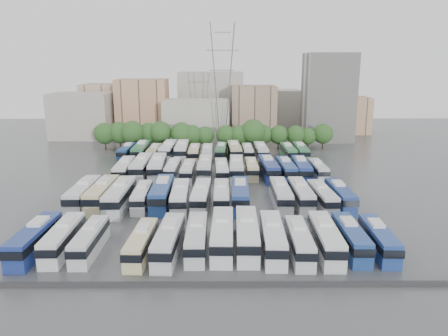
{
  "coord_description": "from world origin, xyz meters",
  "views": [
    {
      "loc": [
        1.74,
        -75.22,
        23.26
      ],
      "look_at": [
        2.21,
        8.27,
        3.0
      ],
      "focal_mm": 35.0,
      "sensor_mm": 36.0,
      "label": 1
    }
  ],
  "objects_px": {
    "bus_r3_s4": "(182,150)",
    "bus_r3_s12": "(288,152)",
    "bus_r0_s1": "(63,238)",
    "bus_r3_s2": "(154,152)",
    "bus_r0_s11": "(326,238)",
    "apartment_tower": "(328,97)",
    "bus_r1_s0": "(83,194)",
    "bus_r1_s12": "(322,197)",
    "bus_r2_s9": "(252,168)",
    "bus_r2_s6": "(205,168)",
    "bus_r3_s7": "(221,152)",
    "bus_r1_s10": "(281,194)",
    "bus_r3_s8": "(234,151)",
    "bus_r0_s7": "(222,234)",
    "bus_r3_s3": "(168,150)",
    "bus_r0_s12": "(351,237)",
    "bus_r3_s0": "(127,152)",
    "bus_r1_s1": "(102,194)",
    "bus_r3_s9": "(248,152)",
    "bus_r1_s4": "(162,193)",
    "bus_r1_s8": "(240,195)",
    "bus_r2_s7": "(222,170)",
    "bus_r2_s5": "(188,171)",
    "bus_r2_s4": "(173,169)",
    "bus_r3_s13": "(301,151)",
    "bus_r3_s1": "(141,151)",
    "bus_r1_s13": "(340,195)",
    "bus_r2_s1": "(124,169)",
    "bus_r1_s6": "(201,196)",
    "bus_r2_s3": "(157,167)",
    "bus_r2_s13": "(318,170)",
    "bus_r0_s0": "(35,239)",
    "bus_r0_s5": "(169,240)",
    "bus_r2_s8": "(236,168)",
    "electricity_pylon": "(222,79)",
    "bus_r3_s10": "(261,152)",
    "bus_r1_s2": "(120,196)",
    "bus_r0_s2": "(90,240)",
    "bus_r3_s6": "(207,153)",
    "bus_r1_s3": "(142,196)",
    "bus_r0_s8": "(247,233)",
    "bus_r2_s11": "(286,169)",
    "bus_r0_s10": "(299,241)",
    "bus_r2_s10": "(269,168)",
    "bus_r1_s5": "(180,197)",
    "bus_r1_s7": "(221,196)",
    "bus_r0_s9": "(273,238)"
  },
  "relations": [
    {
      "from": "bus_r0_s7",
      "to": "bus_r1_s2",
      "type": "distance_m",
      "value": 23.15
    },
    {
      "from": "bus_r2_s4",
      "to": "bus_r3_s13",
      "type": "bearing_deg",
      "value": 31.78
    },
    {
      "from": "apartment_tower",
      "to": "bus_r3_s2",
      "type": "distance_m",
      "value": 57.38
    },
    {
      "from": "bus_r0_s1",
      "to": "bus_r2_s13",
      "type": "xyz_separation_m",
      "value": [
        39.9,
        36.06,
        -0.11
      ]
    },
    {
      "from": "bus_r0_s7",
      "to": "bus_r2_s1",
      "type": "relative_size",
      "value": 1.0
    },
    {
      "from": "bus_r1_s10",
      "to": "bus_r3_s8",
      "type": "height_order",
      "value": "bus_r3_s8"
    },
    {
      "from": "bus_r3_s1",
      "to": "bus_r3_s3",
      "type": "distance_m",
      "value": 6.58
    },
    {
      "from": "bus_r0_s9",
      "to": "bus_r3_s12",
      "type": "relative_size",
      "value": 1.05
    },
    {
      "from": "bus_r1_s7",
      "to": "bus_r2_s3",
      "type": "xyz_separation_m",
      "value": [
        -13.34,
        19.18,
        0.32
      ]
    },
    {
      "from": "apartment_tower",
      "to": "bus_r0_s12",
      "type": "height_order",
      "value": "apartment_tower"
    },
    {
      "from": "bus_r0_s10",
      "to": "bus_r1_s1",
      "type": "height_order",
      "value": "bus_r1_s1"
    },
    {
      "from": "bus_r2_s3",
      "to": "bus_r2_s13",
      "type": "height_order",
      "value": "bus_r2_s3"
    },
    {
      "from": "bus_r2_s3",
      "to": "bus_r3_s10",
      "type": "height_order",
      "value": "bus_r2_s3"
    },
    {
      "from": "bus_r0_s2",
      "to": "bus_r0_s7",
      "type": "bearing_deg",
      "value": 3.87
    },
    {
      "from": "bus_r3_s2",
      "to": "bus_r0_s12",
      "type": "bearing_deg",
      "value": -57.77
    },
    {
      "from": "bus_r1_s12",
      "to": "bus_r2_s9",
      "type": "relative_size",
      "value": 1.08
    },
    {
      "from": "bus_r0_s11",
      "to": "bus_r3_s0",
      "type": "bearing_deg",
      "value": 125.35
    },
    {
      "from": "bus_r0_s1",
      "to": "bus_r0_s5",
      "type": "relative_size",
      "value": 0.96
    },
    {
      "from": "bus_r0_s7",
      "to": "bus_r3_s3",
      "type": "height_order",
      "value": "bus_r3_s3"
    },
    {
      "from": "bus_r2_s10",
      "to": "bus_r1_s5",
      "type": "bearing_deg",
      "value": -133.7
    },
    {
      "from": "bus_r1_s13",
      "to": "bus_r3_s1",
      "type": "distance_m",
      "value": 53.5
    },
    {
      "from": "bus_r2_s6",
      "to": "bus_r2_s7",
      "type": "distance_m",
      "value": 3.78
    },
    {
      "from": "bus_r0_s1",
      "to": "bus_r3_s2",
      "type": "distance_m",
      "value": 54.02
    },
    {
      "from": "bus_r3_s4",
      "to": "bus_r0_s11",
      "type": "bearing_deg",
      "value": -68.41
    },
    {
      "from": "electricity_pylon",
      "to": "bus_r0_s10",
      "type": "bearing_deg",
      "value": -82.91
    },
    {
      "from": "bus_r0_s1",
      "to": "bus_r0_s11",
      "type": "height_order",
      "value": "bus_r0_s11"
    },
    {
      "from": "bus_r1_s1",
      "to": "bus_r3_s9",
      "type": "height_order",
      "value": "bus_r1_s1"
    },
    {
      "from": "bus_r2_s6",
      "to": "bus_r3_s7",
      "type": "distance_m",
      "value": 18.01
    },
    {
      "from": "bus_r3_s0",
      "to": "bus_r3_s6",
      "type": "relative_size",
      "value": 1.0
    },
    {
      "from": "bus_r1_s2",
      "to": "bus_r0_s1",
      "type": "bearing_deg",
      "value": -101.25
    },
    {
      "from": "bus_r1_s8",
      "to": "bus_r2_s7",
      "type": "xyz_separation_m",
      "value": [
        -3.08,
        17.47,
        -0.19
      ]
    },
    {
      "from": "bus_r0_s5",
      "to": "bus_r1_s8",
      "type": "height_order",
      "value": "bus_r1_s8"
    },
    {
      "from": "bus_r1_s3",
      "to": "bus_r3_s2",
      "type": "distance_m",
      "value": 36.32
    },
    {
      "from": "bus_r0_s7",
      "to": "bus_r1_s4",
      "type": "bearing_deg",
      "value": 121.22
    },
    {
      "from": "bus_r1_s12",
      "to": "bus_r3_s1",
      "type": "relative_size",
      "value": 0.88
    },
    {
      "from": "bus_r0_s0",
      "to": "bus_r3_s7",
      "type": "relative_size",
      "value": 1.04
    },
    {
      "from": "bus_r0_s1",
      "to": "bus_r3_s0",
      "type": "xyz_separation_m",
      "value": [
        -3.44,
        54.73,
        -0.04
      ]
    },
    {
      "from": "bus_r3_s6",
      "to": "bus_r0_s0",
      "type": "bearing_deg",
      "value": -110.88
    },
    {
      "from": "bus_r1_s6",
      "to": "bus_r2_s3",
      "type": "bearing_deg",
      "value": 119.5
    },
    {
      "from": "bus_r0_s8",
      "to": "bus_r2_s11",
      "type": "bearing_deg",
      "value": 75.32
    },
    {
      "from": "bus_r2_s5",
      "to": "bus_r0_s1",
      "type": "bearing_deg",
      "value": -109.59
    },
    {
      "from": "bus_r2_s5",
      "to": "bus_r3_s1",
      "type": "height_order",
      "value": "bus_r3_s1"
    },
    {
      "from": "electricity_pylon",
      "to": "bus_r3_s10",
      "type": "bearing_deg",
      "value": -64.86
    },
    {
      "from": "bus_r3_s1",
      "to": "bus_r3_s9",
      "type": "height_order",
      "value": "bus_r3_s1"
    },
    {
      "from": "apartment_tower",
      "to": "bus_r1_s0",
      "type": "bearing_deg",
      "value": -130.96
    },
    {
      "from": "bus_r2_s5",
      "to": "bus_r3_s3",
      "type": "height_order",
      "value": "bus_r3_s3"
    },
    {
      "from": "bus_r2_s1",
      "to": "bus_r1_s6",
      "type": "bearing_deg",
      "value": -49.21
    },
    {
      "from": "bus_r2_s5",
      "to": "bus_r2_s8",
      "type": "xyz_separation_m",
      "value": [
        9.9,
        1.07,
        0.28
      ]
    },
    {
      "from": "bus_r3_s4",
      "to": "bus_r3_s12",
      "type": "xyz_separation_m",
      "value": [
        26.31,
        -0.96,
        -0.27
      ]
    },
    {
      "from": "bus_r3_s1",
      "to": "bus_r1_s13",
      "type": "bearing_deg",
      "value": -43.11
    }
  ]
}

